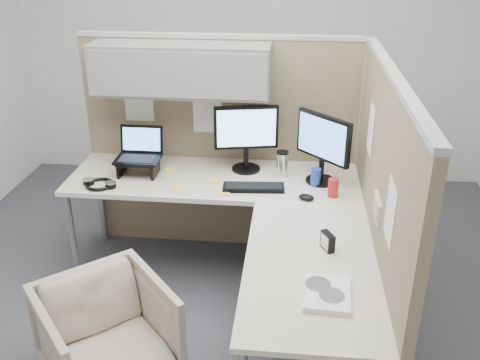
# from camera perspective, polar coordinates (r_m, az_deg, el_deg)

# --- Properties ---
(ground) EXTENTS (4.50, 4.50, 0.00)m
(ground) POSITION_cam_1_polar(r_m,az_deg,el_deg) (3.59, -2.07, -14.05)
(ground) COLOR #3C3D42
(ground) RESTS_ON ground
(partition_back) EXTENTS (2.00, 0.36, 1.63)m
(partition_back) POSITION_cam_1_polar(r_m,az_deg,el_deg) (3.82, -3.84, 7.26)
(partition_back) COLOR #867458
(partition_back) RESTS_ON ground
(partition_right) EXTENTS (0.07, 2.03, 1.63)m
(partition_right) POSITION_cam_1_polar(r_m,az_deg,el_deg) (3.09, 14.32, -3.68)
(partition_right) COLOR #867458
(partition_right) RESTS_ON ground
(desk) EXTENTS (2.00, 1.98, 0.73)m
(desk) POSITION_cam_1_polar(r_m,az_deg,el_deg) (3.29, 0.20, -3.50)
(desk) COLOR beige
(desk) RESTS_ON ground
(office_chair) EXTENTS (0.86, 0.86, 0.65)m
(office_chair) POSITION_cam_1_polar(r_m,az_deg,el_deg) (3.04, -14.02, -15.45)
(office_chair) COLOR #B29F8D
(office_chair) RESTS_ON ground
(monitor_left) EXTENTS (0.44, 0.20, 0.47)m
(monitor_left) POSITION_cam_1_polar(r_m,az_deg,el_deg) (3.67, 0.66, 5.03)
(monitor_left) COLOR black
(monitor_left) RESTS_ON desk
(monitor_right) EXTENTS (0.33, 0.34, 0.47)m
(monitor_right) POSITION_cam_1_polar(r_m,az_deg,el_deg) (3.53, 8.84, 3.87)
(monitor_right) COLOR black
(monitor_right) RESTS_ON desk
(laptop_station) EXTENTS (0.30, 0.26, 0.31)m
(laptop_station) POSITION_cam_1_polar(r_m,az_deg,el_deg) (3.75, -10.73, 2.46)
(laptop_station) COLOR black
(laptop_station) RESTS_ON desk
(keyboard) EXTENTS (0.41, 0.16, 0.02)m
(keyboard) POSITION_cam_1_polar(r_m,az_deg,el_deg) (3.49, 1.45, -0.80)
(keyboard) COLOR black
(keyboard) RESTS_ON desk
(mouse) EXTENTS (0.12, 0.09, 0.04)m
(mouse) POSITION_cam_1_polar(r_m,az_deg,el_deg) (3.37, 7.09, -1.84)
(mouse) COLOR black
(mouse) RESTS_ON desk
(travel_mug) EXTENTS (0.08, 0.08, 0.18)m
(travel_mug) POSITION_cam_1_polar(r_m,az_deg,el_deg) (3.65, 4.52, 1.74)
(travel_mug) COLOR silver
(travel_mug) RESTS_ON desk
(soda_can_green) EXTENTS (0.07, 0.07, 0.12)m
(soda_can_green) POSITION_cam_1_polar(r_m,az_deg,el_deg) (3.42, 9.91, -0.82)
(soda_can_green) COLOR #B21E1E
(soda_can_green) RESTS_ON desk
(soda_can_silver) EXTENTS (0.07, 0.07, 0.12)m
(soda_can_silver) POSITION_cam_1_polar(r_m,az_deg,el_deg) (3.55, 8.08, 0.31)
(soda_can_silver) COLOR #1E3FA5
(soda_can_silver) RESTS_ON desk
(sticky_note_d) EXTENTS (0.08, 0.08, 0.01)m
(sticky_note_d) POSITION_cam_1_polar(r_m,az_deg,el_deg) (3.60, -2.74, -0.10)
(sticky_note_d) COLOR yellow
(sticky_note_d) RESTS_ON desk
(sticky_note_a) EXTENTS (0.08, 0.08, 0.01)m
(sticky_note_a) POSITION_cam_1_polar(r_m,az_deg,el_deg) (3.52, -6.72, -0.83)
(sticky_note_a) COLOR yellow
(sticky_note_a) RESTS_ON desk
(sticky_note_b) EXTENTS (0.08, 0.08, 0.01)m
(sticky_note_b) POSITION_cam_1_polar(r_m,az_deg,el_deg) (3.44, -1.74, -1.35)
(sticky_note_b) COLOR yellow
(sticky_note_b) RESTS_ON desk
(sticky_note_c) EXTENTS (0.09, 0.09, 0.01)m
(sticky_note_c) POSITION_cam_1_polar(r_m,az_deg,el_deg) (3.79, -7.46, 1.04)
(sticky_note_c) COLOR yellow
(sticky_note_c) RESTS_ON desk
(headphones) EXTENTS (0.23, 0.22, 0.03)m
(headphones) POSITION_cam_1_polar(r_m,az_deg,el_deg) (3.65, -14.75, -0.41)
(headphones) COLOR black
(headphones) RESTS_ON desk
(paper_stack) EXTENTS (0.23, 0.28, 0.03)m
(paper_stack) POSITION_cam_1_polar(r_m,az_deg,el_deg) (2.55, 9.24, -11.89)
(paper_stack) COLOR white
(paper_stack) RESTS_ON desk
(desk_clock) EXTENTS (0.08, 0.10, 0.10)m
(desk_clock) POSITION_cam_1_polar(r_m,az_deg,el_deg) (2.87, 9.31, -6.48)
(desk_clock) COLOR black
(desk_clock) RESTS_ON desk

